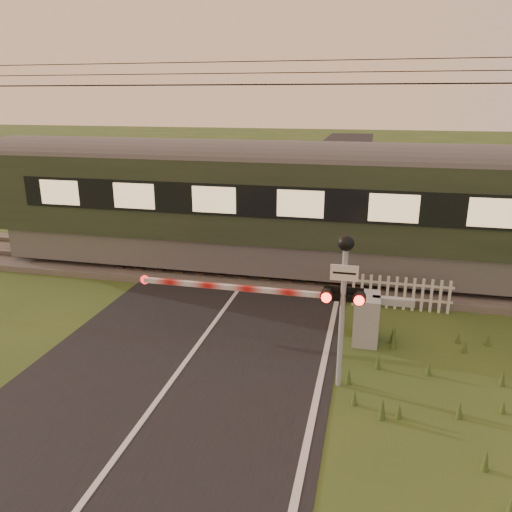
# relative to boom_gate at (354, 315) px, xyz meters

# --- Properties ---
(ground) EXTENTS (160.00, 160.00, 0.00)m
(ground) POSITION_rel_boom_gate_xyz_m (-3.26, -2.64, -0.60)
(ground) COLOR #30481C
(ground) RESTS_ON ground
(road) EXTENTS (6.00, 140.00, 0.03)m
(road) POSITION_rel_boom_gate_xyz_m (-3.24, -2.88, -0.59)
(road) COLOR black
(road) RESTS_ON ground
(track_bed) EXTENTS (140.00, 3.40, 0.39)m
(track_bed) POSITION_rel_boom_gate_xyz_m (-3.26, 3.86, -0.54)
(track_bed) COLOR #47423D
(track_bed) RESTS_ON ground
(overhead_wires) EXTENTS (120.00, 0.62, 0.62)m
(overhead_wires) POSITION_rel_boom_gate_xyz_m (-3.26, 3.86, 5.12)
(overhead_wires) COLOR black
(overhead_wires) RESTS_ON ground
(boom_gate) EXTENTS (6.31, 0.83, 1.10)m
(boom_gate) POSITION_rel_boom_gate_xyz_m (0.00, 0.00, 0.00)
(boom_gate) COLOR gray
(boom_gate) RESTS_ON ground
(crossing_signal) EXTENTS (0.74, 0.33, 2.92)m
(crossing_signal) POSITION_rel_boom_gate_xyz_m (-0.16, -1.95, 1.41)
(crossing_signal) COLOR gray
(crossing_signal) RESTS_ON ground
(picket_fence) EXTENTS (2.76, 0.07, 0.87)m
(picket_fence) POSITION_rel_boom_gate_xyz_m (0.97, 1.96, -0.16)
(picket_fence) COLOR silver
(picket_fence) RESTS_ON ground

